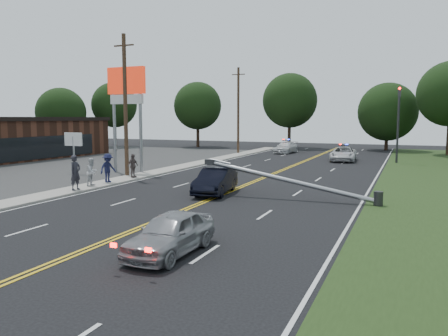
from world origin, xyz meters
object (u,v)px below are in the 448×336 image
at_px(utility_pole_mid, 125,105).
at_px(bystander_b, 92,172).
at_px(pylon_sign, 127,94).
at_px(utility_pole_far, 238,110).
at_px(traffic_signal, 398,118).
at_px(bystander_c, 108,168).
at_px(bystander_d, 133,166).
at_px(fallen_streetlight, 298,182).
at_px(crashed_sedan, 215,181).
at_px(emergency_a, 343,154).
at_px(emergency_b, 286,148).
at_px(small_sign, 73,143).
at_px(bystander_a, 75,173).
at_px(waiting_sedan, 171,233).

relative_size(utility_pole_mid, bystander_b, 5.95).
distance_m(pylon_sign, utility_pole_far, 20.06).
height_order(pylon_sign, traffic_signal, pylon_sign).
height_order(traffic_signal, bystander_c, traffic_signal).
height_order(pylon_sign, bystander_d, pylon_sign).
bearing_deg(bystander_c, traffic_signal, -24.49).
bearing_deg(utility_pole_mid, pylon_sign, 123.02).
distance_m(pylon_sign, fallen_streetlight, 16.66).
distance_m(traffic_signal, crashed_sedan, 23.89).
xyz_separation_m(traffic_signal, emergency_a, (-4.85, -0.17, -3.51)).
height_order(emergency_a, emergency_b, emergency_a).
relative_size(small_sign, bystander_a, 1.56).
distance_m(waiting_sedan, bystander_a, 13.26).
bearing_deg(bystander_a, small_sign, 43.67).
height_order(pylon_sign, small_sign, pylon_sign).
distance_m(emergency_a, bystander_b, 25.55).
distance_m(utility_pole_mid, emergency_b, 26.06).
bearing_deg(traffic_signal, waiting_sedan, -99.84).
bearing_deg(emergency_b, bystander_b, -92.94).
height_order(emergency_b, bystander_d, bystander_d).
bearing_deg(utility_pole_mid, bystander_a, -79.73).
distance_m(utility_pole_mid, bystander_b, 6.50).
distance_m(emergency_a, emergency_b, 10.71).
bearing_deg(fallen_streetlight, bystander_d, 165.63).
height_order(small_sign, utility_pole_mid, utility_pole_mid).
xyz_separation_m(fallen_streetlight, utility_pole_mid, (-13.39, 4.00, 4.17)).
relative_size(emergency_a, bystander_a, 2.52).
bearing_deg(bystander_c, pylon_sign, 36.14).
height_order(traffic_signal, fallen_streetlight, traffic_signal).
relative_size(traffic_signal, emergency_a, 1.40).
relative_size(traffic_signal, bystander_d, 4.37).
bearing_deg(fallen_streetlight, emergency_b, 106.19).
bearing_deg(small_sign, bystander_d, -8.24).
bearing_deg(emergency_b, utility_pole_mid, -96.57).
bearing_deg(pylon_sign, emergency_b, 75.03).
bearing_deg(traffic_signal, bystander_c, -127.72).
distance_m(crashed_sedan, bystander_b, 7.79).
bearing_deg(pylon_sign, small_sign, -150.26).
xyz_separation_m(emergency_a, bystander_b, (-11.65, -22.74, 0.26)).
height_order(bystander_a, bystander_d, bystander_a).
height_order(waiting_sedan, bystander_b, bystander_b).
xyz_separation_m(utility_pole_far, bystander_c, (0.97, -25.38, -4.05)).
xyz_separation_m(utility_pole_mid, bystander_a, (1.19, -6.55, -3.97)).
xyz_separation_m(crashed_sedan, emergency_b, (-3.83, 29.16, -0.04)).
distance_m(fallen_streetlight, bystander_a, 12.47).
relative_size(pylon_sign, small_sign, 2.58).
xyz_separation_m(traffic_signal, waiting_sedan, (-5.62, -32.36, -3.55)).
bearing_deg(small_sign, pylon_sign, 29.74).
relative_size(fallen_streetlight, bystander_a, 4.70).
xyz_separation_m(small_sign, utility_pole_mid, (4.80, 0.00, 2.75)).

